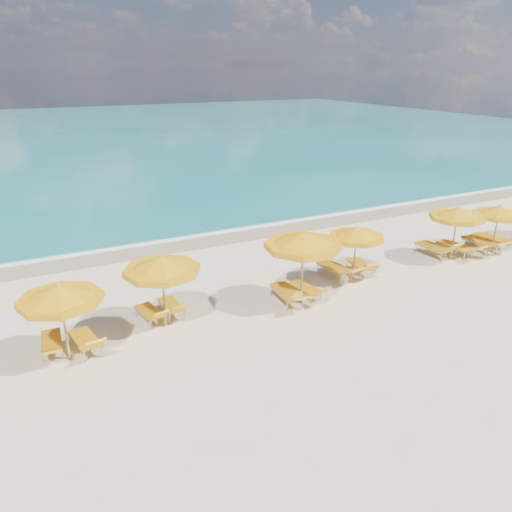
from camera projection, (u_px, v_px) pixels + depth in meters
name	position (u px, v px, depth m)	size (l,w,h in m)	color
ground_plane	(276.00, 304.00, 16.76)	(120.00, 120.00, 0.00)	beige
ocean	(71.00, 135.00, 56.70)	(120.00, 80.00, 0.30)	#126868
wet_sand_band	(198.00, 239.00, 22.91)	(120.00, 2.60, 0.01)	tan
foam_line	(192.00, 234.00, 23.58)	(120.00, 1.20, 0.03)	white
whitecap_near	(39.00, 206.00, 28.37)	(14.00, 0.36, 0.05)	white
whitecap_far	(218.00, 164.00, 40.11)	(18.00, 0.30, 0.05)	white
umbrella_2	(60.00, 295.00, 12.94)	(2.42, 2.42, 2.26)	tan
umbrella_3	(162.00, 266.00, 14.64)	(2.59, 2.59, 2.33)	tan
umbrella_4	(303.00, 241.00, 16.04)	(3.09, 3.09, 2.59)	tan
umbrella_5	(356.00, 234.00, 18.09)	(2.43, 2.43, 2.07)	tan
umbrella_6	(457.00, 214.00, 20.01)	(2.64, 2.64, 2.23)	tan
umbrella_7	(499.00, 212.00, 20.76)	(2.41, 2.41, 2.09)	tan
lounger_2_left	(52.00, 346.00, 13.88)	(0.66, 1.73, 0.60)	#A5A8AD
lounger_2_right	(86.00, 344.00, 13.90)	(0.85, 1.79, 0.83)	#A5A8AD
lounger_3_left	(150.00, 316.00, 15.51)	(0.76, 1.64, 0.74)	#A5A8AD
lounger_3_right	(172.00, 309.00, 15.92)	(0.57, 1.62, 0.76)	#A5A8AD
lounger_4_left	(287.00, 296.00, 16.74)	(0.76, 2.00, 0.73)	#A5A8AD
lounger_4_right	(306.00, 292.00, 17.15)	(0.81, 1.73, 0.59)	#A5A8AD
lounger_5_left	(336.00, 272.00, 18.74)	(0.88, 2.01, 0.75)	#A5A8AD
lounger_5_right	(361.00, 269.00, 19.08)	(0.88, 1.75, 0.79)	#A5A8AD
lounger_6_left	(434.00, 251.00, 20.76)	(0.81, 1.99, 0.93)	#A5A8AD
lounger_6_right	(456.00, 250.00, 20.93)	(0.91, 2.09, 0.75)	#A5A8AD
lounger_7_left	(480.00, 245.00, 21.41)	(0.87, 2.13, 0.79)	#A5A8AD
lounger_7_right	(491.00, 242.00, 21.89)	(1.03, 2.07, 0.80)	#A5A8AD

